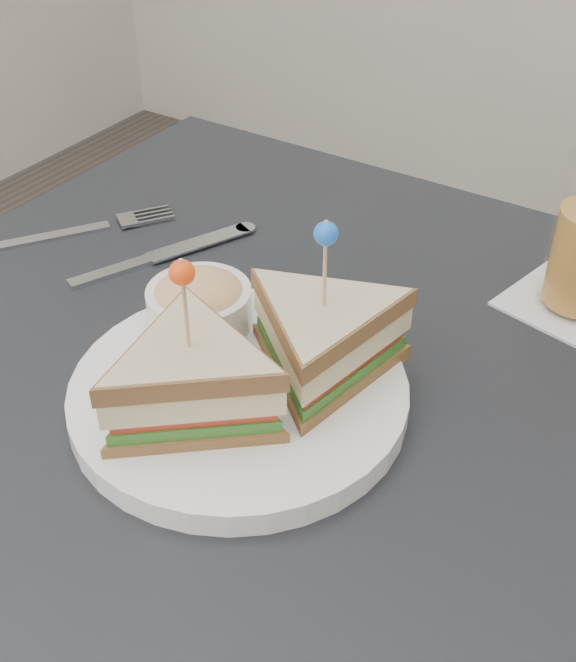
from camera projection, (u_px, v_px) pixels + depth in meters
The scene contains 4 objects.
table at pixel (272, 447), 0.73m from camera, with size 0.80×0.80×0.75m.
plate_meal at pixel (248, 361), 0.63m from camera, with size 0.31×0.31×0.16m.
cutlery_fork at pixel (91, 228), 0.88m from camera, with size 0.13×0.17×0.01m.
cutlery_knife at pixel (158, 257), 0.83m from camera, with size 0.10×0.20×0.01m.
Camera 1 is at (0.29, -0.43, 1.19)m, focal length 45.00 mm.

